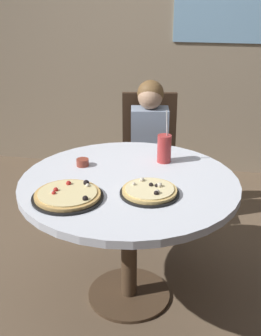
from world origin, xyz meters
name	(u,v)px	position (x,y,z in m)	size (l,w,h in m)	color
ground_plane	(129,295)	(0.00, 0.00, 0.00)	(8.00, 8.00, 0.00)	brown
wall_with_window	(167,10)	(0.00, 1.99, 1.45)	(5.20, 0.14, 2.90)	gray
dining_table	(129,198)	(0.00, 0.00, 0.65)	(1.16, 1.16, 0.75)	silver
chair_wooden	(149,151)	(-0.01, 0.99, 0.53)	(0.45, 0.45, 0.95)	#382619
diner_child	(149,167)	(0.01, 0.80, 0.48)	(0.30, 0.43, 1.08)	#3F4766
pizza_veggie	(150,191)	(0.13, -0.14, 0.77)	(0.29, 0.29, 0.05)	black
pizza_cheese	(68,195)	(-0.26, -0.25, 0.77)	(0.35, 0.35, 0.05)	black
soda_cup	(164,148)	(0.16, 0.28, 0.83)	(0.08, 0.08, 0.31)	#B73333
sauce_bowl	(83,162)	(-0.29, 0.15, 0.77)	(0.07, 0.07, 0.04)	brown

